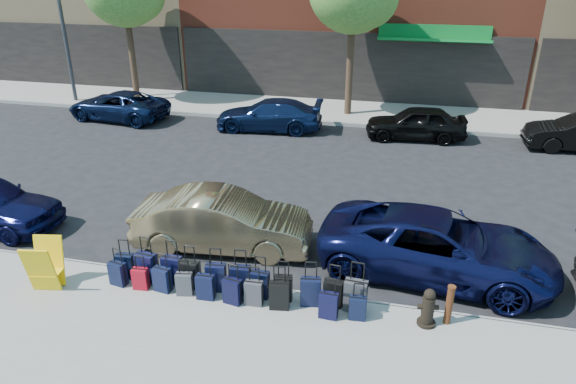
% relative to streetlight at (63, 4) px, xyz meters
% --- Properties ---
extents(ground, '(120.00, 120.00, 0.00)m').
position_rel_streetlight_xyz_m(ground, '(12.80, -8.80, -4.66)').
color(ground, black).
rests_on(ground, ground).
extents(sidewalk_near, '(60.00, 4.00, 0.15)m').
position_rel_streetlight_xyz_m(sidewalk_near, '(12.80, -15.30, -4.59)').
color(sidewalk_near, gray).
rests_on(sidewalk_near, ground).
extents(sidewalk_far, '(60.00, 4.00, 0.15)m').
position_rel_streetlight_xyz_m(sidewalk_far, '(12.80, 1.20, -4.59)').
color(sidewalk_far, gray).
rests_on(sidewalk_far, ground).
extents(curb_near, '(60.00, 0.08, 0.15)m').
position_rel_streetlight_xyz_m(curb_near, '(12.80, -13.28, -4.59)').
color(curb_near, gray).
rests_on(curb_near, ground).
extents(curb_far, '(60.00, 0.08, 0.15)m').
position_rel_streetlight_xyz_m(curb_far, '(12.80, -0.82, -4.59)').
color(curb_far, gray).
rests_on(curb_far, ground).
extents(streetlight, '(2.59, 0.18, 8.00)m').
position_rel_streetlight_xyz_m(streetlight, '(0.00, 0.00, 0.00)').
color(streetlight, '#333338').
rests_on(streetlight, sidewalk_far).
extents(suitcase_front_0, '(0.40, 0.25, 0.91)m').
position_rel_streetlight_xyz_m(suitcase_front_0, '(10.24, -13.61, -4.22)').
color(suitcase_front_0, black).
rests_on(suitcase_front_0, sidewalk_near).
extents(suitcase_front_1, '(0.46, 0.29, 1.05)m').
position_rel_streetlight_xyz_m(suitcase_front_1, '(10.75, -13.62, -4.18)').
color(suitcase_front_1, black).
rests_on(suitcase_front_1, sidewalk_near).
extents(suitcase_front_2, '(0.42, 0.23, 1.01)m').
position_rel_streetlight_xyz_m(suitcase_front_2, '(11.33, -13.56, -4.20)').
color(suitcase_front_2, black).
rests_on(suitcase_front_2, sidewalk_near).
extents(suitcase_front_3, '(0.41, 0.25, 0.97)m').
position_rel_streetlight_xyz_m(suitcase_front_3, '(11.75, -13.61, -4.21)').
color(suitcase_front_3, black).
rests_on(suitcase_front_3, sidewalk_near).
extents(suitcase_front_4, '(0.43, 0.27, 0.98)m').
position_rel_streetlight_xyz_m(suitcase_front_4, '(12.34, -13.61, -4.20)').
color(suitcase_front_4, black).
rests_on(suitcase_front_4, sidewalk_near).
extents(suitcase_front_5, '(0.43, 0.26, 1.00)m').
position_rel_streetlight_xyz_m(suitcase_front_5, '(12.87, -13.59, -4.20)').
color(suitcase_front_5, black).
rests_on(suitcase_front_5, sidewalk_near).
extents(suitcase_front_6, '(0.39, 0.23, 0.93)m').
position_rel_streetlight_xyz_m(suitcase_front_6, '(13.30, -13.62, -4.22)').
color(suitcase_front_6, black).
rests_on(suitcase_front_6, sidewalk_near).
extents(suitcase_front_7, '(0.39, 0.25, 0.89)m').
position_rel_streetlight_xyz_m(suitcase_front_7, '(13.79, -13.61, -4.23)').
color(suitcase_front_7, black).
rests_on(suitcase_front_7, sidewalk_near).
extents(suitcase_front_8, '(0.43, 0.28, 0.97)m').
position_rel_streetlight_xyz_m(suitcase_front_8, '(14.37, -13.64, -4.21)').
color(suitcase_front_8, black).
rests_on(suitcase_front_8, sidewalk_near).
extents(suitcase_front_9, '(0.40, 0.25, 0.91)m').
position_rel_streetlight_xyz_m(suitcase_front_9, '(14.82, -13.56, -4.22)').
color(suitcase_front_9, black).
rests_on(suitcase_front_9, sidewalk_near).
extents(suitcase_front_10, '(0.46, 0.28, 1.07)m').
position_rel_streetlight_xyz_m(suitcase_front_10, '(15.26, -13.62, -4.18)').
color(suitcase_front_10, '#313236').
rests_on(suitcase_front_10, sidewalk_near).
extents(suitcase_back_0, '(0.39, 0.27, 0.85)m').
position_rel_streetlight_xyz_m(suitcase_back_0, '(10.22, -13.90, -4.24)').
color(suitcase_back_0, black).
rests_on(suitcase_back_0, sidewalk_near).
extents(suitcase_back_1, '(0.34, 0.21, 0.77)m').
position_rel_streetlight_xyz_m(suitcase_back_1, '(10.76, -13.93, -4.27)').
color(suitcase_back_1, '#9E0A19').
rests_on(suitcase_back_1, sidewalk_near).
extents(suitcase_back_2, '(0.39, 0.27, 0.87)m').
position_rel_streetlight_xyz_m(suitcase_back_2, '(11.24, -13.89, -4.24)').
color(suitcase_back_2, black).
rests_on(suitcase_back_2, sidewalk_near).
extents(suitcase_back_3, '(0.37, 0.25, 0.80)m').
position_rel_streetlight_xyz_m(suitcase_back_3, '(11.75, -13.91, -4.26)').
color(suitcase_back_3, '#3B3B40').
rests_on(suitcase_back_3, sidewalk_near).
extents(suitcase_back_4, '(0.37, 0.22, 0.87)m').
position_rel_streetlight_xyz_m(suitcase_back_4, '(12.23, -13.93, -4.24)').
color(suitcase_back_4, black).
rests_on(suitcase_back_4, sidewalk_near).
extents(suitcase_back_5, '(0.40, 0.28, 0.88)m').
position_rel_streetlight_xyz_m(suitcase_back_5, '(12.82, -13.95, -4.24)').
color(suitcase_back_5, black).
rests_on(suitcase_back_5, sidewalk_near).
extents(suitcase_back_6, '(0.36, 0.22, 0.85)m').
position_rel_streetlight_xyz_m(suitcase_back_6, '(13.25, -13.90, -4.25)').
color(suitcase_back_6, '#353439').
rests_on(suitcase_back_6, sidewalk_near).
extents(suitcase_back_7, '(0.43, 0.29, 0.94)m').
position_rel_streetlight_xyz_m(suitcase_back_7, '(13.78, -13.90, -4.22)').
color(suitcase_back_7, black).
rests_on(suitcase_back_7, sidewalk_near).
extents(suitcase_back_9, '(0.37, 0.23, 0.87)m').
position_rel_streetlight_xyz_m(suitcase_back_9, '(14.79, -13.96, -4.24)').
color(suitcase_back_9, black).
rests_on(suitcase_back_9, sidewalk_near).
extents(suitcase_back_10, '(0.34, 0.21, 0.78)m').
position_rel_streetlight_xyz_m(suitcase_back_10, '(15.34, -13.88, -4.27)').
color(suitcase_back_10, black).
rests_on(suitcase_back_10, sidewalk_near).
extents(fire_hydrant, '(0.40, 0.36, 0.79)m').
position_rel_streetlight_xyz_m(fire_hydrant, '(16.65, -13.75, -4.15)').
color(fire_hydrant, black).
rests_on(fire_hydrant, sidewalk_near).
extents(bollard, '(0.15, 0.15, 0.84)m').
position_rel_streetlight_xyz_m(bollard, '(17.04, -13.61, -4.08)').
color(bollard, '#38190C').
rests_on(bollard, sidewalk_near).
extents(display_rack, '(0.72, 0.78, 1.10)m').
position_rel_streetlight_xyz_m(display_rack, '(8.84, -14.35, -3.97)').
color(display_rack, yellow).
rests_on(display_rack, sidewalk_near).
extents(car_near_1, '(4.45, 1.93, 1.42)m').
position_rel_streetlight_xyz_m(car_near_1, '(11.79, -11.64, -3.95)').
color(car_near_1, '#95815B').
rests_on(car_near_1, ground).
extents(car_near_2, '(5.43, 2.95, 1.45)m').
position_rel_streetlight_xyz_m(car_near_2, '(16.85, -11.65, -3.94)').
color(car_near_2, '#0C1038').
rests_on(car_near_2, ground).
extents(car_far_0, '(4.73, 2.61, 1.26)m').
position_rel_streetlight_xyz_m(car_far_0, '(3.41, -2.08, -4.03)').
color(car_far_0, '#0C1837').
rests_on(car_far_0, ground).
extents(car_far_1, '(4.56, 2.16, 1.28)m').
position_rel_streetlight_xyz_m(car_far_1, '(10.34, -2.05, -4.02)').
color(car_far_1, '#0D1B3D').
rests_on(car_far_1, ground).
extents(car_far_2, '(4.00, 1.87, 1.32)m').
position_rel_streetlight_xyz_m(car_far_2, '(16.31, -1.88, -4.00)').
color(car_far_2, black).
rests_on(car_far_2, ground).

